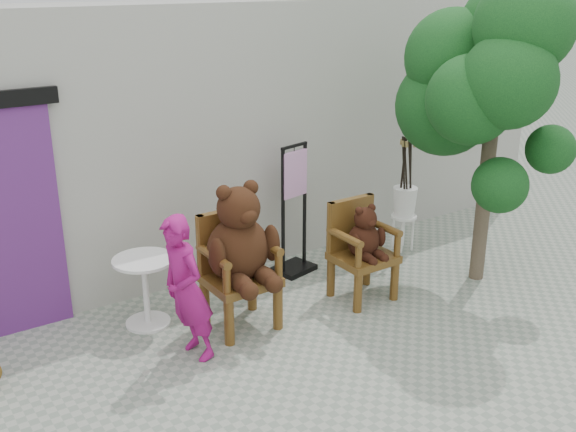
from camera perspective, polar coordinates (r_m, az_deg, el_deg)
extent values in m
plane|color=gray|center=(6.35, 11.46, -11.71)|extent=(60.00, 60.00, 0.00)
cube|color=#AAA99F|center=(8.07, -3.55, 7.12)|extent=(9.00, 1.00, 3.00)
cylinder|color=#4D3010|center=(6.35, -5.01, -8.97)|extent=(0.10, 0.10, 0.45)
cylinder|color=#4D3010|center=(6.73, -7.05, -7.27)|extent=(0.10, 0.10, 0.45)
cylinder|color=#4D3010|center=(6.59, -0.87, -7.73)|extent=(0.10, 0.10, 0.45)
cylinder|color=#4D3010|center=(6.96, -3.07, -6.17)|extent=(0.10, 0.10, 0.45)
cube|color=#4D3010|center=(6.53, -4.05, -5.41)|extent=(0.65, 0.60, 0.09)
cube|color=#4D3010|center=(6.60, -5.23, -1.94)|extent=(0.62, 0.09, 0.60)
cylinder|color=#4D3010|center=(6.48, -7.40, -2.45)|extent=(0.09, 0.09, 0.60)
cylinder|color=#4D3010|center=(6.14, -5.22, -5.33)|extent=(0.08, 0.08, 0.27)
cylinder|color=#4D3010|center=(6.28, -6.34, -3.42)|extent=(0.09, 0.57, 0.09)
cylinder|color=#4D3010|center=(6.73, -3.13, -1.44)|extent=(0.09, 0.09, 0.60)
cylinder|color=#4D3010|center=(6.40, -0.81, -4.15)|extent=(0.08, 0.08, 0.27)
cylinder|color=#4D3010|center=(6.54, -1.98, -2.34)|extent=(0.09, 0.57, 0.09)
ellipsoid|color=black|center=(6.43, -4.25, -2.85)|extent=(0.62, 0.52, 0.65)
sphere|color=black|center=(6.26, -4.21, 0.66)|extent=(0.41, 0.41, 0.41)
ellipsoid|color=black|center=(6.13, -3.44, -0.03)|extent=(0.18, 0.15, 0.15)
sphere|color=black|center=(6.14, -5.46, 1.97)|extent=(0.14, 0.14, 0.14)
sphere|color=black|center=(6.28, -3.16, 2.43)|extent=(0.14, 0.14, 0.14)
ellipsoid|color=black|center=(6.18, -6.00, -3.44)|extent=(0.14, 0.21, 0.37)
ellipsoid|color=black|center=(6.24, -3.99, -5.72)|extent=(0.18, 0.36, 0.18)
sphere|color=black|center=(6.14, -3.31, -6.38)|extent=(0.17, 0.17, 0.17)
ellipsoid|color=black|center=(6.45, -1.41, -2.30)|extent=(0.14, 0.21, 0.37)
ellipsoid|color=black|center=(6.36, -1.91, -5.15)|extent=(0.18, 0.36, 0.18)
sphere|color=black|center=(6.26, -1.20, -5.78)|extent=(0.17, 0.17, 0.17)
cylinder|color=#4D3010|center=(6.94, 5.93, -6.50)|extent=(0.09, 0.09, 0.42)
cylinder|color=#4D3010|center=(7.26, 3.65, -5.20)|extent=(0.09, 0.09, 0.42)
cylinder|color=#4D3010|center=(7.24, 9.01, -5.47)|extent=(0.09, 0.09, 0.42)
cylinder|color=#4D3010|center=(7.55, 6.69, -4.27)|extent=(0.09, 0.09, 0.42)
cube|color=#4D3010|center=(7.14, 6.40, -3.52)|extent=(0.60, 0.55, 0.08)
cube|color=#4D3010|center=(7.19, 5.29, -0.59)|extent=(0.57, 0.08, 0.55)
cylinder|color=#4D3010|center=(7.03, 3.64, -1.01)|extent=(0.08, 0.08, 0.55)
cylinder|color=#4D3010|center=(6.76, 5.99, -3.36)|extent=(0.07, 0.07, 0.25)
cylinder|color=#4D3010|center=(6.87, 4.83, -1.79)|extent=(0.08, 0.52, 0.08)
cylinder|color=#4D3010|center=(7.35, 6.87, -0.19)|extent=(0.08, 0.08, 0.55)
cylinder|color=#4D3010|center=(7.08, 9.25, -2.40)|extent=(0.07, 0.07, 0.25)
cylinder|color=#4D3010|center=(7.19, 8.08, -0.91)|extent=(0.08, 0.52, 0.08)
ellipsoid|color=black|center=(7.07, 6.41, -2.07)|extent=(0.36, 0.30, 0.38)
sphere|color=black|center=(6.97, 6.58, -0.22)|extent=(0.24, 0.24, 0.24)
ellipsoid|color=black|center=(6.91, 7.09, -0.59)|extent=(0.11, 0.09, 0.09)
sphere|color=black|center=(6.89, 6.05, 0.45)|extent=(0.08, 0.08, 0.08)
sphere|color=black|center=(6.99, 7.11, 0.70)|extent=(0.08, 0.08, 0.08)
ellipsoid|color=black|center=(6.90, 5.75, -2.36)|extent=(0.08, 0.12, 0.21)
ellipsoid|color=black|center=(6.96, 6.73, -3.54)|extent=(0.10, 0.21, 0.10)
sphere|color=black|center=(6.91, 7.18, -3.86)|extent=(0.10, 0.10, 0.10)
ellipsoid|color=black|center=(7.11, 7.87, -1.77)|extent=(0.08, 0.12, 0.21)
ellipsoid|color=black|center=(7.05, 7.70, -3.26)|extent=(0.10, 0.21, 0.10)
sphere|color=black|center=(7.00, 8.14, -3.57)|extent=(0.10, 0.10, 0.10)
imported|color=#981266|center=(5.96, -8.59, -6.15)|extent=(0.40, 0.55, 1.38)
cylinder|color=white|center=(6.62, -12.15, -3.66)|extent=(0.60, 0.60, 0.03)
cylinder|color=white|center=(6.76, -11.94, -6.30)|extent=(0.06, 0.06, 0.68)
cylinder|color=white|center=(6.91, -11.74, -8.79)|extent=(0.44, 0.44, 0.03)
cube|color=black|center=(7.49, -0.42, 0.14)|extent=(0.04, 0.04, 1.50)
cube|color=black|center=(7.74, 1.42, 0.80)|extent=(0.04, 0.04, 1.50)
cube|color=black|center=(7.40, 0.53, 5.96)|extent=(0.40, 0.12, 0.03)
cube|color=black|center=(7.89, 0.50, -4.45)|extent=(0.52, 0.44, 0.06)
cube|color=#D592CC|center=(7.48, 0.58, 3.57)|extent=(0.36, 0.12, 0.52)
cylinder|color=black|center=(7.41, 0.53, 5.74)|extent=(0.01, 0.01, 0.08)
cylinder|color=white|center=(8.45, 9.78, -0.04)|extent=(0.32, 0.32, 0.03)
cylinder|color=white|center=(8.64, 9.72, -1.14)|extent=(0.03, 0.03, 0.44)
cylinder|color=white|center=(8.53, 8.89, -1.37)|extent=(0.03, 0.03, 0.44)
cylinder|color=white|center=(8.42, 9.67, -1.72)|extent=(0.03, 0.03, 0.44)
cylinder|color=white|center=(8.53, 10.50, -1.48)|extent=(0.03, 0.03, 0.44)
cylinder|color=black|center=(8.29, 9.71, 4.02)|extent=(0.12, 0.07, 0.80)
cylinder|color=olive|center=(8.22, 9.59, 6.21)|extent=(0.04, 0.04, 0.08)
cylinder|color=black|center=(8.29, 9.73, 4.03)|extent=(0.10, 0.05, 0.80)
cylinder|color=olive|center=(8.22, 9.68, 6.21)|extent=(0.04, 0.04, 0.07)
cylinder|color=black|center=(8.23, 9.77, 3.92)|extent=(0.02, 0.13, 0.80)
cylinder|color=olive|center=(8.13, 9.70, 6.05)|extent=(0.04, 0.04, 0.07)
cylinder|color=black|center=(8.25, 10.34, 3.91)|extent=(0.10, 0.05, 0.80)
cylinder|color=olive|center=(8.15, 10.68, 6.03)|extent=(0.04, 0.04, 0.07)
cylinder|color=black|center=(8.22, 9.95, 3.88)|extent=(0.07, 0.10, 0.80)
cylinder|color=olive|center=(8.11, 10.03, 5.99)|extent=(0.04, 0.04, 0.08)
cylinder|color=black|center=(8.24, 10.29, 3.89)|extent=(0.14, 0.04, 0.80)
cylinder|color=olive|center=(8.13, 10.66, 5.99)|extent=(0.05, 0.04, 0.07)
cylinder|color=#413527|center=(7.57, 16.59, 4.69)|extent=(0.16, 0.16, 2.81)
sphere|color=black|center=(7.51, 13.17, 9.05)|extent=(1.07, 1.07, 1.07)
sphere|color=black|center=(6.85, 15.22, 9.47)|extent=(0.88, 0.88, 0.88)
sphere|color=black|center=(7.41, 13.82, 12.92)|extent=(1.02, 1.02, 1.02)
sphere|color=black|center=(6.73, 18.14, 10.81)|extent=(0.91, 0.91, 0.91)
sphere|color=black|center=(6.91, 19.40, 14.99)|extent=(0.96, 0.96, 0.96)
sphere|color=black|center=(7.29, 17.67, 11.05)|extent=(0.98, 0.98, 0.98)
sphere|color=black|center=(7.49, 18.14, 14.83)|extent=(1.01, 1.01, 1.01)
sphere|color=black|center=(6.99, 17.50, 2.50)|extent=(0.56, 0.56, 0.56)
sphere|color=black|center=(7.33, 21.34, 5.28)|extent=(0.50, 0.50, 0.50)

